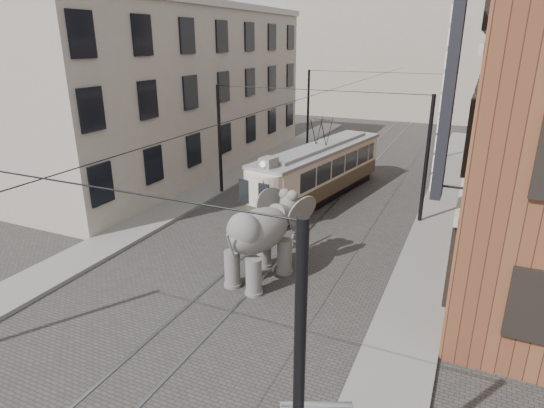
% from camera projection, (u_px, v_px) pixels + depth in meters
% --- Properties ---
extents(ground, '(120.00, 120.00, 0.00)m').
position_uv_depth(ground, '(267.00, 254.00, 18.60)').
color(ground, '#3B3836').
extents(tram_rails, '(1.54, 80.00, 0.02)m').
position_uv_depth(tram_rails, '(267.00, 254.00, 18.59)').
color(tram_rails, slate).
rests_on(tram_rails, ground).
extents(sidewalk_right, '(2.00, 60.00, 0.15)m').
position_uv_depth(sidewalk_right, '(420.00, 283.00, 16.25)').
color(sidewalk_right, slate).
rests_on(sidewalk_right, ground).
extents(sidewalk_left, '(2.00, 60.00, 0.15)m').
position_uv_depth(sidewalk_left, '(139.00, 227.00, 21.09)').
color(sidewalk_left, slate).
rests_on(sidewalk_left, ground).
extents(stucco_building, '(7.00, 24.00, 10.00)m').
position_uv_depth(stucco_building, '(178.00, 92.00, 29.76)').
color(stucco_building, '#A09284').
rests_on(stucco_building, ground).
extents(distant_block, '(28.00, 10.00, 14.00)m').
position_uv_depth(distant_block, '(419.00, 52.00, 50.55)').
color(distant_block, '#A09284').
rests_on(distant_block, ground).
extents(catenary, '(11.00, 30.20, 6.00)m').
position_uv_depth(catenary, '(307.00, 155.00, 21.95)').
color(catenary, black).
rests_on(catenary, ground).
extents(tram, '(4.19, 11.14, 4.33)m').
position_uv_depth(tram, '(320.00, 159.00, 24.55)').
color(tram, beige).
rests_on(tram, ground).
extents(elephant, '(3.53, 5.24, 2.95)m').
position_uv_depth(elephant, '(259.00, 242.00, 16.17)').
color(elephant, '#5F5D58').
rests_on(elephant, ground).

